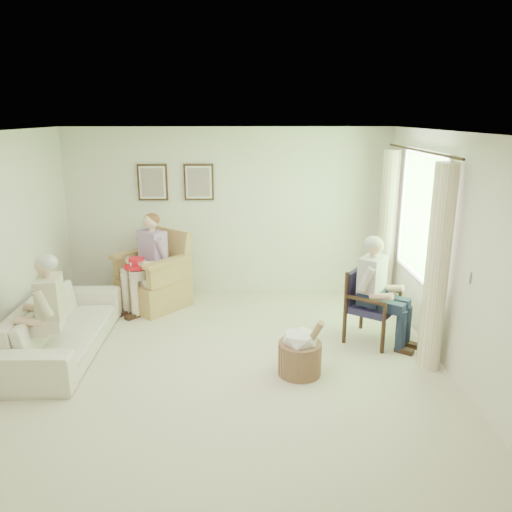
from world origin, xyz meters
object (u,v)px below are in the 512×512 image
at_px(sofa, 63,326).
at_px(person_wicker, 150,255).
at_px(wicker_armchair, 154,283).
at_px(wood_armchair, 371,301).
at_px(person_dark, 376,284).
at_px(person_sofa, 45,307).
at_px(red_hat, 137,264).
at_px(hatbox, 300,351).

distance_m(sofa, person_wicker, 1.66).
height_order(wicker_armchair, wood_armchair, wicker_armchair).
distance_m(wicker_armchair, person_dark, 3.28).
height_order(sofa, person_sofa, person_sofa).
bearing_deg(person_sofa, person_wicker, 145.60).
xyz_separation_m(person_wicker, red_hat, (-0.17, -0.14, -0.09)).
xyz_separation_m(sofa, hatbox, (2.79, -0.62, -0.05)).
relative_size(wood_armchair, person_wicker, 0.65).
bearing_deg(wood_armchair, sofa, 130.35).
height_order(wood_armchair, person_dark, person_dark).
relative_size(sofa, person_sofa, 1.71).
height_order(wood_armchair, red_hat, wood_armchair).
height_order(wood_armchair, person_sofa, person_sofa).
height_order(person_dark, hatbox, person_dark).
xyz_separation_m(sofa, person_dark, (3.79, 0.14, 0.45)).
height_order(wood_armchair, hatbox, wood_armchair).
bearing_deg(hatbox, person_sofa, 176.08).
height_order(person_wicker, person_dark, person_wicker).
bearing_deg(hatbox, wicker_armchair, 132.78).
xyz_separation_m(person_wicker, hatbox, (1.96, -1.97, -0.55)).
bearing_deg(hatbox, red_hat, 139.30).
distance_m(person_wicker, person_sofa, 1.97).
bearing_deg(person_sofa, hatbox, 76.69).
xyz_separation_m(person_dark, person_sofa, (-3.79, -0.58, -0.03)).
height_order(wicker_armchair, red_hat, wicker_armchair).
height_order(wicker_armchair, hatbox, wicker_armchair).
bearing_deg(person_dark, red_hat, 107.14).
bearing_deg(wood_armchair, person_sofa, 136.78).
bearing_deg(wood_armchair, person_wicker, 106.36).
bearing_deg(hatbox, sofa, 167.37).
xyz_separation_m(sofa, red_hat, (0.66, 1.21, 0.41)).
relative_size(person_sofa, hatbox, 1.84).
height_order(red_hat, hatbox, red_hat).
relative_size(sofa, person_dark, 1.66).
relative_size(wicker_armchair, wood_armchair, 1.24).
height_order(person_wicker, hatbox, person_wicker).
xyz_separation_m(person_sofa, red_hat, (0.66, 1.64, -0.01)).
height_order(wicker_armchair, person_sofa, person_sofa).
bearing_deg(sofa, person_wicker, -31.67).
bearing_deg(red_hat, wicker_armchair, 58.90).
xyz_separation_m(sofa, person_sofa, (0.00, -0.43, 0.42)).
distance_m(wood_armchair, person_wicker, 3.16).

